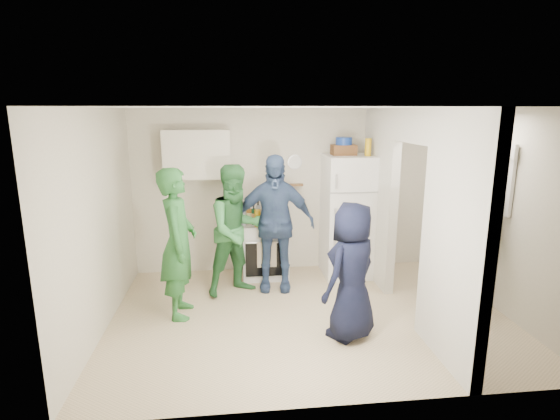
# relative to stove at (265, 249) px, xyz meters

# --- Properties ---
(floor) EXTENTS (4.80, 4.80, 0.00)m
(floor) POSITION_rel_stove_xyz_m (0.44, -1.37, -0.42)
(floor) COLOR beige
(floor) RESTS_ON ground
(wall_back) EXTENTS (4.80, 0.00, 4.80)m
(wall_back) POSITION_rel_stove_xyz_m (0.44, 0.33, 0.83)
(wall_back) COLOR silver
(wall_back) RESTS_ON floor
(wall_front) EXTENTS (4.80, 0.00, 4.80)m
(wall_front) POSITION_rel_stove_xyz_m (0.44, -3.07, 0.83)
(wall_front) COLOR silver
(wall_front) RESTS_ON floor
(wall_left) EXTENTS (0.00, 3.40, 3.40)m
(wall_left) POSITION_rel_stove_xyz_m (-1.96, -1.37, 0.83)
(wall_left) COLOR silver
(wall_left) RESTS_ON floor
(wall_right) EXTENTS (0.00, 3.40, 3.40)m
(wall_right) POSITION_rel_stove_xyz_m (2.84, -1.37, 0.83)
(wall_right) COLOR silver
(wall_right) RESTS_ON floor
(ceiling) EXTENTS (4.80, 4.80, 0.00)m
(ceiling) POSITION_rel_stove_xyz_m (0.44, -1.37, 2.08)
(ceiling) COLOR white
(ceiling) RESTS_ON wall_back
(partition_pier_back) EXTENTS (0.12, 1.20, 2.50)m
(partition_pier_back) POSITION_rel_stove_xyz_m (1.64, -0.27, 0.83)
(partition_pier_back) COLOR silver
(partition_pier_back) RESTS_ON floor
(partition_pier_front) EXTENTS (0.12, 1.20, 2.50)m
(partition_pier_front) POSITION_rel_stove_xyz_m (1.64, -2.47, 0.83)
(partition_pier_front) COLOR silver
(partition_pier_front) RESTS_ON floor
(partition_header) EXTENTS (0.12, 1.00, 0.40)m
(partition_header) POSITION_rel_stove_xyz_m (1.64, -1.37, 1.88)
(partition_header) COLOR silver
(partition_header) RESTS_ON partition_pier_back
(stove) EXTENTS (0.70, 0.59, 0.84)m
(stove) POSITION_rel_stove_xyz_m (0.00, 0.00, 0.00)
(stove) COLOR white
(stove) RESTS_ON floor
(upper_cabinet) EXTENTS (0.95, 0.34, 0.70)m
(upper_cabinet) POSITION_rel_stove_xyz_m (-0.96, 0.15, 1.43)
(upper_cabinet) COLOR silver
(upper_cabinet) RESTS_ON wall_back
(fridge) EXTENTS (0.75, 0.73, 1.83)m
(fridge) POSITION_rel_stove_xyz_m (1.27, -0.03, 0.49)
(fridge) COLOR white
(fridge) RESTS_ON floor
(wicker_basket) EXTENTS (0.35, 0.25, 0.15)m
(wicker_basket) POSITION_rel_stove_xyz_m (1.17, 0.02, 1.48)
(wicker_basket) COLOR brown
(wicker_basket) RESTS_ON fridge
(blue_bowl) EXTENTS (0.24, 0.24, 0.11)m
(blue_bowl) POSITION_rel_stove_xyz_m (1.17, 0.02, 1.61)
(blue_bowl) COLOR #163798
(blue_bowl) RESTS_ON wicker_basket
(yellow_cup_stack_top) EXTENTS (0.09, 0.09, 0.25)m
(yellow_cup_stack_top) POSITION_rel_stove_xyz_m (1.49, -0.13, 1.53)
(yellow_cup_stack_top) COLOR yellow
(yellow_cup_stack_top) RESTS_ON fridge
(wall_clock) EXTENTS (0.22, 0.02, 0.22)m
(wall_clock) POSITION_rel_stove_xyz_m (0.49, 0.31, 1.28)
(wall_clock) COLOR white
(wall_clock) RESTS_ON wall_back
(spice_shelf) EXTENTS (0.35, 0.08, 0.03)m
(spice_shelf) POSITION_rel_stove_xyz_m (0.44, 0.28, 0.93)
(spice_shelf) COLOR olive
(spice_shelf) RESTS_ON wall_back
(nook_window) EXTENTS (0.03, 0.70, 0.80)m
(nook_window) POSITION_rel_stove_xyz_m (2.82, -1.17, 1.23)
(nook_window) COLOR black
(nook_window) RESTS_ON wall_right
(nook_window_frame) EXTENTS (0.04, 0.76, 0.86)m
(nook_window_frame) POSITION_rel_stove_xyz_m (2.80, -1.17, 1.23)
(nook_window_frame) COLOR white
(nook_window_frame) RESTS_ON wall_right
(nook_valance) EXTENTS (0.04, 0.82, 0.18)m
(nook_valance) POSITION_rel_stove_xyz_m (2.78, -1.17, 1.58)
(nook_valance) COLOR white
(nook_valance) RESTS_ON wall_right
(yellow_cup_stack_stove) EXTENTS (0.09, 0.09, 0.25)m
(yellow_cup_stack_stove) POSITION_rel_stove_xyz_m (-0.12, -0.22, 0.54)
(yellow_cup_stack_stove) COLOR orange
(yellow_cup_stack_stove) RESTS_ON stove
(red_cup) EXTENTS (0.09, 0.09, 0.12)m
(red_cup) POSITION_rel_stove_xyz_m (0.22, -0.20, 0.48)
(red_cup) COLOR #AD0B1D
(red_cup) RESTS_ON stove
(person_green_left) EXTENTS (0.44, 0.67, 1.83)m
(person_green_left) POSITION_rel_stove_xyz_m (-1.13, -1.16, 0.49)
(person_green_left) COLOR #2B6C34
(person_green_left) RESTS_ON floor
(person_green_center) EXTENTS (1.07, 0.99, 1.78)m
(person_green_center) POSITION_rel_stove_xyz_m (-0.42, -0.57, 0.47)
(person_green_center) COLOR #3B874C
(person_green_center) RESTS_ON floor
(person_denim) EXTENTS (1.16, 0.60, 1.90)m
(person_denim) POSITION_rel_stove_xyz_m (0.09, -0.47, 0.53)
(person_denim) COLOR #38587B
(person_denim) RESTS_ON floor
(person_navy) EXTENTS (0.89, 0.85, 1.53)m
(person_navy) POSITION_rel_stove_xyz_m (0.80, -1.92, 0.35)
(person_navy) COLOR black
(person_navy) RESTS_ON floor
(person_nook) EXTENTS (0.72, 1.16, 1.74)m
(person_nook) POSITION_rel_stove_xyz_m (2.52, -1.20, 0.45)
(person_nook) COLOR black
(person_nook) RESTS_ON floor
(bottle_a) EXTENTS (0.08, 0.08, 0.30)m
(bottle_a) POSITION_rel_stove_xyz_m (-0.26, 0.12, 0.57)
(bottle_a) COLOR #615913
(bottle_a) RESTS_ON stove
(bottle_b) EXTENTS (0.06, 0.06, 0.31)m
(bottle_b) POSITION_rel_stove_xyz_m (-0.17, -0.09, 0.58)
(bottle_b) COLOR #1A502B
(bottle_b) RESTS_ON stove
(bottle_c) EXTENTS (0.07, 0.07, 0.31)m
(bottle_c) POSITION_rel_stove_xyz_m (-0.09, 0.16, 0.58)
(bottle_c) COLOR #B0BABF
(bottle_c) RESTS_ON stove
(bottle_d) EXTENTS (0.07, 0.07, 0.28)m
(bottle_d) POSITION_rel_stove_xyz_m (0.04, -0.05, 0.56)
(bottle_d) COLOR brown
(bottle_d) RESTS_ON stove
(bottle_e) EXTENTS (0.06, 0.06, 0.29)m
(bottle_e) POSITION_rel_stove_xyz_m (0.08, 0.18, 0.56)
(bottle_e) COLOR #ACB5BE
(bottle_e) RESTS_ON stove
(bottle_f) EXTENTS (0.08, 0.08, 0.31)m
(bottle_f) POSITION_rel_stove_xyz_m (0.19, 0.04, 0.57)
(bottle_f) COLOR #143718
(bottle_f) RESTS_ON stove
(bottle_g) EXTENTS (0.06, 0.06, 0.33)m
(bottle_g) POSITION_rel_stove_xyz_m (0.25, 0.14, 0.58)
(bottle_g) COLOR #A97E37
(bottle_g) RESTS_ON stove
(bottle_h) EXTENTS (0.08, 0.08, 0.31)m
(bottle_h) POSITION_rel_stove_xyz_m (-0.32, -0.12, 0.57)
(bottle_h) COLOR #9FA2AA
(bottle_h) RESTS_ON stove
(bottle_i) EXTENTS (0.06, 0.06, 0.27)m
(bottle_i) POSITION_rel_stove_xyz_m (0.04, 0.10, 0.56)
(bottle_i) COLOR #5A310F
(bottle_i) RESTS_ON stove
(bottle_j) EXTENTS (0.08, 0.08, 0.27)m
(bottle_j) POSITION_rel_stove_xyz_m (0.31, -0.08, 0.55)
(bottle_j) COLOR #1C5430
(bottle_j) RESTS_ON stove
(bottle_k) EXTENTS (0.08, 0.08, 0.28)m
(bottle_k) POSITION_rel_stove_xyz_m (-0.23, 0.02, 0.56)
(bottle_k) COLOR brown
(bottle_k) RESTS_ON stove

